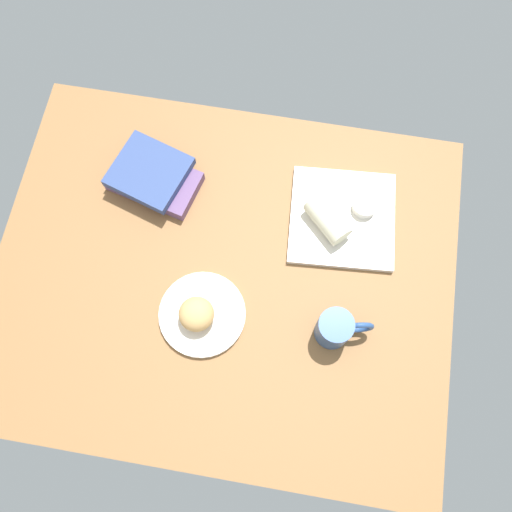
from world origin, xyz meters
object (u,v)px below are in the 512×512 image
object	(u,v)px
square_plate	(342,218)
scone_pastry	(196,314)
sauce_cup	(364,206)
breakfast_wrap	(327,220)
round_plate	(202,314)
coffee_mug	(336,328)
book_stack	(152,177)

from	to	relation	value
square_plate	scone_pastry	bearing A→B (deg)	-134.78
scone_pastry	sauce_cup	world-z (taller)	scone_pastry
scone_pastry	breakfast_wrap	bearing A→B (deg)	46.59
round_plate	sauce_cup	distance (cm)	47.08
round_plate	scone_pastry	xyz separation A→B (cm)	(-0.82, -0.88, 3.75)
sauce_cup	coffee_mug	world-z (taller)	coffee_mug
sauce_cup	coffee_mug	size ratio (longest dim) A/B	0.46
scone_pastry	square_plate	world-z (taller)	scone_pastry
sauce_cup	book_stack	distance (cm)	52.78
round_plate	breakfast_wrap	bearing A→B (deg)	46.57
scone_pastry	book_stack	world-z (taller)	scone_pastry
scone_pastry	breakfast_wrap	world-z (taller)	scone_pastry
round_plate	coffee_mug	distance (cm)	30.89
scone_pastry	book_stack	xyz separation A→B (cm)	(-18.00, 32.34, -1.56)
breakfast_wrap	book_stack	xyz separation A→B (cm)	(-44.21, 4.64, -1.61)
round_plate	book_stack	bearing A→B (deg)	120.89
breakfast_wrap	coffee_mug	bearing A→B (deg)	-123.69
scone_pastry	coffee_mug	distance (cm)	31.48
round_plate	coffee_mug	bearing A→B (deg)	1.98
scone_pastry	square_plate	xyz separation A→B (cm)	(30.02, 30.24, -3.65)
scone_pastry	square_plate	distance (cm)	42.77
square_plate	coffee_mug	bearing A→B (deg)	-87.17
book_stack	coffee_mug	bearing A→B (deg)	-31.60
sauce_cup	book_stack	bearing A→B (deg)	-178.83
breakfast_wrap	coffee_mug	size ratio (longest dim) A/B	0.91
round_plate	breakfast_wrap	size ratio (longest dim) A/B	1.72
square_plate	coffee_mug	distance (cm)	28.62
breakfast_wrap	book_stack	distance (cm)	44.48
sauce_cup	coffee_mug	bearing A→B (deg)	-96.09
round_plate	scone_pastry	size ratio (longest dim) A/B	2.51
breakfast_wrap	coffee_mug	distance (cm)	26.28
breakfast_wrap	coffee_mug	world-z (taller)	coffee_mug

